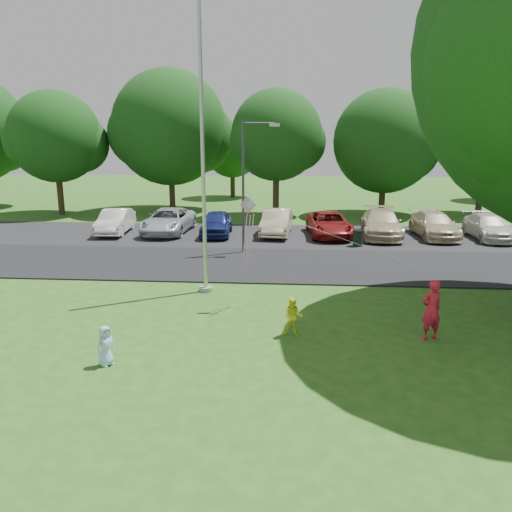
# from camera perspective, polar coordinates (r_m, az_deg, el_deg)

# --- Properties ---
(ground) EXTENTS (120.00, 120.00, 0.00)m
(ground) POSITION_cam_1_polar(r_m,az_deg,el_deg) (13.51, 5.52, -10.73)
(ground) COLOR #265817
(ground) RESTS_ON ground
(park_road) EXTENTS (60.00, 6.00, 0.06)m
(park_road) POSITION_cam_1_polar(r_m,az_deg,el_deg) (22.02, 5.08, -1.01)
(park_road) COLOR black
(park_road) RESTS_ON ground
(parking_strip) EXTENTS (42.00, 7.00, 0.06)m
(parking_strip) POSITION_cam_1_polar(r_m,az_deg,el_deg) (28.36, 4.92, 2.27)
(parking_strip) COLOR black
(parking_strip) RESTS_ON ground
(flagpole) EXTENTS (0.50, 0.50, 10.00)m
(flagpole) POSITION_cam_1_polar(r_m,az_deg,el_deg) (17.66, -6.06, 9.00)
(flagpole) COLOR #B7BABF
(flagpole) RESTS_ON ground
(street_lamp) EXTENTS (1.76, 0.45, 6.28)m
(street_lamp) POSITION_cam_1_polar(r_m,az_deg,el_deg) (23.76, -0.88, 9.27)
(street_lamp) COLOR #3F3F44
(street_lamp) RESTS_ON ground
(trash_can) EXTENTS (0.55, 0.55, 0.87)m
(trash_can) POSITION_cam_1_polar(r_m,az_deg,el_deg) (26.04, 11.57, 1.95)
(trash_can) COLOR black
(trash_can) RESTS_ON ground
(tree_row) EXTENTS (64.35, 11.94, 10.88)m
(tree_row) POSITION_cam_1_polar(r_m,az_deg,el_deg) (36.61, 7.54, 13.67)
(tree_row) COLOR #332316
(tree_row) RESTS_ON ground
(horizon_trees) EXTENTS (77.46, 7.20, 7.02)m
(horizon_trees) POSITION_cam_1_polar(r_m,az_deg,el_deg) (46.43, 9.95, 11.79)
(horizon_trees) COLOR #332316
(horizon_trees) RESTS_ON ground
(parked_cars) EXTENTS (22.76, 5.39, 1.49)m
(parked_cars) POSITION_cam_1_polar(r_m,az_deg,el_deg) (28.33, 5.57, 3.74)
(parked_cars) COLOR silver
(parked_cars) RESTS_ON ground
(woman) EXTENTS (0.74, 0.62, 1.72)m
(woman) POSITION_cam_1_polar(r_m,az_deg,el_deg) (14.69, 19.40, -5.82)
(woman) COLOR red
(woman) RESTS_ON ground
(child_yellow) EXTENTS (0.56, 0.44, 1.12)m
(child_yellow) POSITION_cam_1_polar(r_m,az_deg,el_deg) (14.25, 4.27, -6.95)
(child_yellow) COLOR #F1FB27
(child_yellow) RESTS_ON ground
(child_blue) EXTENTS (0.55, 0.60, 1.03)m
(child_blue) POSITION_cam_1_polar(r_m,az_deg,el_deg) (13.01, -16.81, -9.80)
(child_blue) COLOR #A6CAFF
(child_blue) RESTS_ON ground
(kite) EXTENTS (5.57, 2.65, 2.40)m
(kite) POSITION_cam_1_polar(r_m,az_deg,el_deg) (15.98, -0.40, 4.14)
(kite) COLOR pink
(kite) RESTS_ON ground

